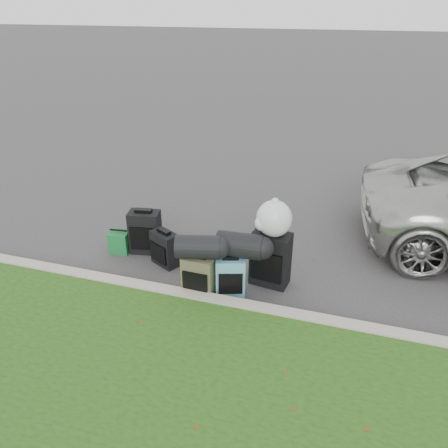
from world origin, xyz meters
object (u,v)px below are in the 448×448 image
(suitcase_olive, at_px, (199,276))
(suitcase_teal, at_px, (230,277))
(suitcase_large_black_right, at_px, (271,259))
(tote_navy, at_px, (193,251))
(tote_green, at_px, (120,242))
(suitcase_small_black, at_px, (165,249))
(suitcase_large_black_left, at_px, (145,232))

(suitcase_olive, xyz_separation_m, suitcase_teal, (0.39, 0.11, -0.01))
(suitcase_large_black_right, height_order, tote_navy, suitcase_large_black_right)
(suitcase_olive, xyz_separation_m, tote_green, (-1.52, 0.65, -0.11))
(suitcase_small_black, xyz_separation_m, suitcase_olive, (0.72, -0.54, 0.02))
(suitcase_small_black, relative_size, suitcase_teal, 0.96)
(suitcase_large_black_left, xyz_separation_m, suitcase_teal, (1.53, -0.68, -0.06))
(tote_green, bearing_deg, suitcase_teal, -23.22)
(tote_navy, bearing_deg, suitcase_large_black_left, 169.11)
(tote_green, height_order, tote_navy, tote_navy)
(suitcase_large_black_right, relative_size, tote_navy, 2.26)
(suitcase_small_black, xyz_separation_m, suitcase_large_black_right, (1.54, -0.02, 0.12))
(suitcase_olive, xyz_separation_m, tote_navy, (-0.36, 0.73, -0.11))
(tote_green, bearing_deg, tote_navy, -3.62)
(tote_green, bearing_deg, suitcase_small_black, -15.52)
(suitcase_teal, distance_m, tote_navy, 0.97)
(suitcase_large_black_right, bearing_deg, tote_navy, 177.47)
(suitcase_large_black_left, height_order, suitcase_teal, suitcase_large_black_left)
(suitcase_large_black_left, xyz_separation_m, tote_navy, (0.79, -0.06, -0.16))
(suitcase_small_black, relative_size, suitcase_large_black_right, 0.68)
(suitcase_olive, height_order, tote_green, suitcase_olive)
(suitcase_olive, height_order, suitcase_teal, suitcase_olive)
(suitcase_teal, relative_size, tote_green, 1.61)
(suitcase_large_black_right, height_order, tote_green, suitcase_large_black_right)
(suitcase_small_black, bearing_deg, suitcase_teal, 6.33)
(suitcase_large_black_left, xyz_separation_m, suitcase_olive, (1.15, -0.79, -0.05))
(tote_green, xyz_separation_m, tote_navy, (1.16, 0.08, 0.00))
(suitcase_large_black_left, relative_size, suitcase_olive, 1.18)
(suitcase_olive, relative_size, suitcase_large_black_right, 0.74)
(tote_green, bearing_deg, suitcase_large_black_right, -10.70)
(suitcase_large_black_left, xyz_separation_m, tote_green, (-0.37, -0.14, -0.16))
(suitcase_small_black, relative_size, tote_navy, 1.53)
(suitcase_olive, height_order, tote_navy, suitcase_olive)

